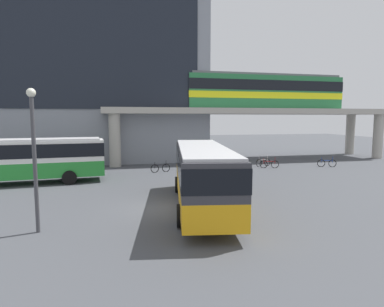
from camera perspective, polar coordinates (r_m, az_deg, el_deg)
The scene contains 12 objects.
ground_plane at distance 26.96m, azimuth -8.61°, elevation -3.87°, with size 120.00×120.00×0.00m, color #47494F.
station_building at distance 41.55m, azimuth -19.65°, elevation 13.66°, with size 28.21×15.59×20.64m.
elevated_platform at distance 37.49m, azimuth 10.28°, elevation 6.51°, with size 32.40×6.29×5.73m.
train at distance 38.26m, azimuth 12.54°, elevation 10.58°, with size 18.09×2.96×3.84m.
bus_main at distance 17.05m, azimuth 1.81°, elevation -2.90°, with size 4.34×11.31×3.22m.
bus_secondary at distance 26.00m, azimuth -27.46°, elevation -0.45°, with size 11.21×3.46×3.22m.
bicycle_green at distance 31.05m, azimuth 1.19°, elevation -1.80°, with size 1.66×0.78×1.04m.
bicycle_blue at distance 34.04m, azimuth 22.54°, elevation -1.57°, with size 1.71×0.64×1.04m.
bicycle_red at distance 31.63m, azimuth 13.38°, elevation -1.82°, with size 1.72×0.61×1.04m.
bicycle_silver at distance 32.71m, azimuth 12.36°, elevation -1.54°, with size 1.75×0.52×1.04m.
bicycle_black at distance 28.52m, azimuth -5.54°, elevation -2.55°, with size 1.76×0.47×1.04m.
lamp_post at distance 14.52m, azimuth -25.94°, elevation 0.86°, with size 0.36×0.36×5.87m.
Camera 1 is at (-2.05, -16.47, 4.69)m, focal length 30.46 mm.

